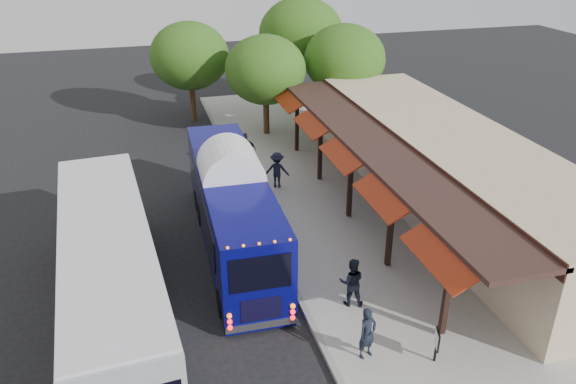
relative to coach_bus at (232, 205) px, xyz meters
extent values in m
plane|color=black|center=(1.45, -3.13, -1.90)|extent=(90.00, 90.00, 0.00)
cube|color=#9E9B93|center=(6.45, 0.87, -1.82)|extent=(10.00, 40.00, 0.15)
cube|color=gray|center=(1.50, 0.87, -1.82)|extent=(0.20, 40.00, 0.16)
cube|color=tan|center=(9.95, 0.87, -0.10)|extent=(5.00, 20.00, 3.60)
cube|color=black|center=(7.43, 0.87, 1.40)|extent=(0.06, 20.00, 0.60)
cube|color=#331E19|center=(6.35, 0.87, 1.50)|extent=(2.60, 20.00, 0.18)
cube|color=black|center=(5.23, -7.13, -0.09)|extent=(0.18, 0.18, 3.16)
cube|color=maroon|center=(4.80, -7.13, 1.25)|extent=(1.00, 3.20, 0.57)
cube|color=black|center=(5.23, -3.13, -0.09)|extent=(0.18, 0.18, 3.16)
cube|color=maroon|center=(4.80, -3.13, 1.25)|extent=(1.00, 3.20, 0.57)
cube|color=black|center=(5.23, 0.87, -0.09)|extent=(0.18, 0.18, 3.16)
cube|color=maroon|center=(4.80, 0.87, 1.25)|extent=(1.00, 3.20, 0.57)
cube|color=black|center=(5.23, 4.87, -0.09)|extent=(0.18, 0.18, 3.16)
cube|color=maroon|center=(4.80, 4.87, 1.25)|extent=(1.00, 3.20, 0.57)
cube|color=black|center=(5.23, 8.87, -0.09)|extent=(0.18, 0.18, 3.16)
cube|color=maroon|center=(4.80, 8.87, 1.25)|extent=(1.00, 3.20, 0.57)
sphere|color=teal|center=(5.65, -5.13, 0.98)|extent=(0.26, 0.26, 0.26)
sphere|color=teal|center=(5.65, -0.13, 0.98)|extent=(0.26, 0.26, 0.26)
sphere|color=teal|center=(5.65, 4.87, 0.98)|extent=(0.26, 0.26, 0.26)
cube|color=#08085F|center=(0.00, 0.01, -0.04)|extent=(2.63, 11.03, 2.88)
cube|color=#08085F|center=(0.00, 0.01, -1.62)|extent=(2.58, 10.92, 0.32)
ellipsoid|color=white|center=(0.00, 0.01, 1.38)|extent=(2.62, 10.82, 0.51)
cube|color=black|center=(0.00, -5.48, 0.44)|extent=(1.91, 0.08, 1.19)
cube|color=silver|center=(0.00, -5.42, -1.51)|extent=(2.29, 0.23, 0.26)
sphere|color=#FF0C0C|center=(-1.00, -5.50, -1.27)|extent=(0.16, 0.16, 0.16)
sphere|color=#FF0C0C|center=(1.00, -5.50, -1.27)|extent=(0.16, 0.16, 0.16)
cylinder|color=black|center=(-1.06, -4.16, -1.42)|extent=(0.30, 0.96, 0.95)
cylinder|color=black|center=(1.06, -4.16, -1.42)|extent=(0.30, 0.96, 0.95)
cylinder|color=black|center=(-1.06, 3.53, -1.42)|extent=(0.30, 0.96, 0.95)
cylinder|color=black|center=(1.06, 3.53, -1.42)|extent=(0.30, 0.96, 0.95)
cube|color=#909398|center=(-4.55, -3.32, -0.09)|extent=(3.61, 12.59, 2.86)
cube|color=black|center=(-5.91, -3.32, 0.16)|extent=(0.81, 10.53, 1.08)
cube|color=black|center=(-3.19, -3.32, 0.16)|extent=(0.81, 10.53, 1.08)
cube|color=silver|center=(-4.55, -3.32, 1.39)|extent=(3.54, 12.34, 0.11)
cylinder|color=black|center=(-5.80, 0.41, -1.38)|extent=(0.38, 1.06, 1.04)
cylinder|color=black|center=(-3.31, 0.41, -1.38)|extent=(0.38, 1.06, 1.04)
imported|color=black|center=(2.59, -7.37, -0.91)|extent=(0.71, 0.58, 1.66)
imported|color=black|center=(3.07, -4.90, -0.88)|extent=(1.01, 0.89, 1.74)
imported|color=black|center=(2.07, 7.55, -0.83)|extent=(1.11, 0.52, 1.84)
imported|color=black|center=(3.01, 4.69, -0.86)|extent=(1.31, 1.04, 1.77)
cube|color=black|center=(4.44, -8.13, -1.20)|extent=(0.08, 0.08, 1.09)
cube|color=black|center=(4.44, -8.13, -0.95)|extent=(0.19, 0.48, 0.60)
cube|color=white|center=(4.41, -8.13, -0.95)|extent=(0.14, 0.40, 0.50)
cylinder|color=#382314|center=(4.31, 12.26, -0.53)|extent=(0.36, 0.36, 2.73)
ellipsoid|color=#285214|center=(4.31, 12.26, 2.13)|extent=(4.71, 4.71, 4.00)
cylinder|color=#382314|center=(8.14, 17.81, -0.24)|extent=(0.36, 0.36, 3.31)
ellipsoid|color=#285214|center=(8.14, 17.81, 2.99)|extent=(5.72, 5.72, 4.86)
cylinder|color=#382314|center=(9.36, 12.71, -0.46)|extent=(0.36, 0.36, 2.86)
ellipsoid|color=#285214|center=(9.36, 12.71, 2.33)|extent=(4.95, 4.95, 4.21)
cylinder|color=#382314|center=(0.41, 16.26, -0.47)|extent=(0.36, 0.36, 2.85)
ellipsoid|color=#285214|center=(0.41, 16.26, 2.32)|extent=(4.92, 4.92, 4.19)
camera|label=1|loc=(-3.12, -19.17, 9.96)|focal=35.00mm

